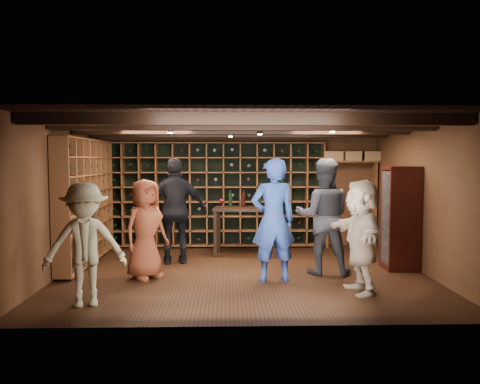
{
  "coord_description": "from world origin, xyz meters",
  "views": [
    {
      "loc": [
        -0.26,
        -7.7,
        1.9
      ],
      "look_at": [
        -0.05,
        0.2,
        1.35
      ],
      "focal_mm": 35.0,
      "sensor_mm": 36.0,
      "label": 1
    }
  ],
  "objects_px": {
    "guest_red_floral": "(146,229)",
    "tasting_table": "(246,214)",
    "man_blue_shirt": "(273,220)",
    "man_grey_suit": "(323,217)",
    "guest_beige": "(361,236)",
    "guest_woman_black": "(176,211)",
    "guest_khaki": "(85,245)",
    "display_cabinet": "(400,220)"
  },
  "relations": [
    {
      "from": "display_cabinet",
      "to": "tasting_table",
      "type": "distance_m",
      "value": 2.91
    },
    {
      "from": "man_blue_shirt",
      "to": "tasting_table",
      "type": "xyz_separation_m",
      "value": [
        -0.35,
        1.98,
        -0.13
      ]
    },
    {
      "from": "guest_khaki",
      "to": "tasting_table",
      "type": "xyz_separation_m",
      "value": [
        2.2,
        3.16,
        0.03
      ]
    },
    {
      "from": "display_cabinet",
      "to": "guest_red_floral",
      "type": "relative_size",
      "value": 1.1
    },
    {
      "from": "display_cabinet",
      "to": "guest_beige",
      "type": "distance_m",
      "value": 1.75
    },
    {
      "from": "man_blue_shirt",
      "to": "man_grey_suit",
      "type": "bearing_deg",
      "value": -163.19
    },
    {
      "from": "man_blue_shirt",
      "to": "guest_beige",
      "type": "bearing_deg",
      "value": 140.63
    },
    {
      "from": "man_grey_suit",
      "to": "tasting_table",
      "type": "height_order",
      "value": "man_grey_suit"
    },
    {
      "from": "guest_woman_black",
      "to": "guest_khaki",
      "type": "relative_size",
      "value": 1.21
    },
    {
      "from": "display_cabinet",
      "to": "guest_woman_black",
      "type": "height_order",
      "value": "guest_woman_black"
    },
    {
      "from": "man_grey_suit",
      "to": "tasting_table",
      "type": "xyz_separation_m",
      "value": [
        -1.22,
        1.55,
        -0.13
      ]
    },
    {
      "from": "guest_red_floral",
      "to": "tasting_table",
      "type": "height_order",
      "value": "guest_red_floral"
    },
    {
      "from": "display_cabinet",
      "to": "guest_woman_black",
      "type": "xyz_separation_m",
      "value": [
        -3.91,
        0.57,
        0.11
      ]
    },
    {
      "from": "man_grey_suit",
      "to": "guest_khaki",
      "type": "xyz_separation_m",
      "value": [
        -3.42,
        -1.62,
        -0.16
      ]
    },
    {
      "from": "display_cabinet",
      "to": "man_blue_shirt",
      "type": "relative_size",
      "value": 0.91
    },
    {
      "from": "guest_khaki",
      "to": "guest_beige",
      "type": "xyz_separation_m",
      "value": [
        3.74,
        0.51,
        0.01
      ]
    },
    {
      "from": "guest_khaki",
      "to": "guest_beige",
      "type": "distance_m",
      "value": 3.77
    },
    {
      "from": "man_grey_suit",
      "to": "tasting_table",
      "type": "bearing_deg",
      "value": -43.51
    },
    {
      "from": "guest_woman_black",
      "to": "guest_beige",
      "type": "bearing_deg",
      "value": 138.16
    },
    {
      "from": "guest_khaki",
      "to": "guest_beige",
      "type": "bearing_deg",
      "value": -7.29
    },
    {
      "from": "guest_red_floral",
      "to": "tasting_table",
      "type": "xyz_separation_m",
      "value": [
        1.66,
        1.77,
        0.04
      ]
    },
    {
      "from": "man_blue_shirt",
      "to": "tasting_table",
      "type": "distance_m",
      "value": 2.02
    },
    {
      "from": "man_blue_shirt",
      "to": "guest_khaki",
      "type": "distance_m",
      "value": 2.82
    },
    {
      "from": "man_grey_suit",
      "to": "guest_beige",
      "type": "xyz_separation_m",
      "value": [
        0.31,
        -1.11,
        -0.15
      ]
    },
    {
      "from": "man_blue_shirt",
      "to": "guest_red_floral",
      "type": "bearing_deg",
      "value": -15.59
    },
    {
      "from": "display_cabinet",
      "to": "man_grey_suit",
      "type": "bearing_deg",
      "value": -168.96
    },
    {
      "from": "guest_woman_black",
      "to": "tasting_table",
      "type": "bearing_deg",
      "value": -158.8
    },
    {
      "from": "guest_red_floral",
      "to": "guest_woman_black",
      "type": "bearing_deg",
      "value": 22.7
    },
    {
      "from": "guest_red_floral",
      "to": "tasting_table",
      "type": "distance_m",
      "value": 2.43
    },
    {
      "from": "display_cabinet",
      "to": "man_blue_shirt",
      "type": "height_order",
      "value": "man_blue_shirt"
    },
    {
      "from": "man_blue_shirt",
      "to": "guest_beige",
      "type": "relative_size",
      "value": 1.18
    },
    {
      "from": "guest_khaki",
      "to": "tasting_table",
      "type": "bearing_deg",
      "value": 40.14
    },
    {
      "from": "man_grey_suit",
      "to": "guest_woman_black",
      "type": "xyz_separation_m",
      "value": [
        -2.52,
        0.84,
        0.01
      ]
    },
    {
      "from": "guest_red_floral",
      "to": "tasting_table",
      "type": "bearing_deg",
      "value": -1.64
    },
    {
      "from": "man_blue_shirt",
      "to": "guest_khaki",
      "type": "relative_size",
      "value": 1.2
    },
    {
      "from": "man_blue_shirt",
      "to": "guest_red_floral",
      "type": "height_order",
      "value": "man_blue_shirt"
    },
    {
      "from": "display_cabinet",
      "to": "guest_red_floral",
      "type": "xyz_separation_m",
      "value": [
        -4.28,
        -0.5,
        -0.06
      ]
    },
    {
      "from": "man_grey_suit",
      "to": "guest_khaki",
      "type": "distance_m",
      "value": 3.79
    },
    {
      "from": "guest_red_floral",
      "to": "guest_woman_black",
      "type": "relative_size",
      "value": 0.82
    },
    {
      "from": "display_cabinet",
      "to": "guest_red_floral",
      "type": "distance_m",
      "value": 4.31
    },
    {
      "from": "man_grey_suit",
      "to": "guest_woman_black",
      "type": "distance_m",
      "value": 2.66
    },
    {
      "from": "display_cabinet",
      "to": "guest_khaki",
      "type": "xyz_separation_m",
      "value": [
        -4.82,
        -1.89,
        -0.05
      ]
    }
  ]
}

